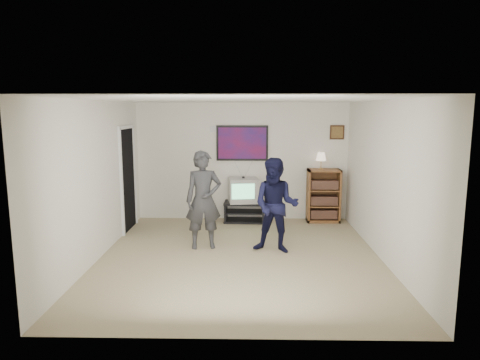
{
  "coord_description": "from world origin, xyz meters",
  "views": [
    {
      "loc": [
        0.14,
        -6.6,
        2.35
      ],
      "look_at": [
        -0.01,
        0.69,
        1.15
      ],
      "focal_mm": 32.0,
      "sensor_mm": 36.0,
      "label": 1
    }
  ],
  "objects_px": {
    "media_stand": "(244,212)",
    "person_tall": "(204,200)",
    "bookshelf": "(323,196)",
    "crt_television": "(243,190)",
    "person_short": "(276,206)"
  },
  "relations": [
    {
      "from": "crt_television",
      "to": "bookshelf",
      "type": "distance_m",
      "value": 1.7
    },
    {
      "from": "media_stand",
      "to": "bookshelf",
      "type": "relative_size",
      "value": 0.78
    },
    {
      "from": "bookshelf",
      "to": "person_tall",
      "type": "xyz_separation_m",
      "value": [
        -2.35,
        -1.8,
        0.28
      ]
    },
    {
      "from": "crt_television",
      "to": "person_tall",
      "type": "xyz_separation_m",
      "value": [
        -0.66,
        -1.75,
        0.16
      ]
    },
    {
      "from": "bookshelf",
      "to": "person_short",
      "type": "bearing_deg",
      "value": -119.57
    },
    {
      "from": "crt_television",
      "to": "bookshelf",
      "type": "bearing_deg",
      "value": -6.64
    },
    {
      "from": "crt_television",
      "to": "person_tall",
      "type": "relative_size",
      "value": 0.36
    },
    {
      "from": "bookshelf",
      "to": "person_tall",
      "type": "bearing_deg",
      "value": -142.58
    },
    {
      "from": "media_stand",
      "to": "person_tall",
      "type": "relative_size",
      "value": 0.52
    },
    {
      "from": "media_stand",
      "to": "person_tall",
      "type": "xyz_separation_m",
      "value": [
        -0.68,
        -1.75,
        0.62
      ]
    },
    {
      "from": "bookshelf",
      "to": "person_short",
      "type": "height_order",
      "value": "person_short"
    },
    {
      "from": "media_stand",
      "to": "bookshelf",
      "type": "height_order",
      "value": "bookshelf"
    },
    {
      "from": "crt_television",
      "to": "bookshelf",
      "type": "relative_size",
      "value": 0.54
    },
    {
      "from": "media_stand",
      "to": "crt_television",
      "type": "distance_m",
      "value": 0.47
    },
    {
      "from": "bookshelf",
      "to": "person_short",
      "type": "distance_m",
      "value": 2.3
    }
  ]
}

